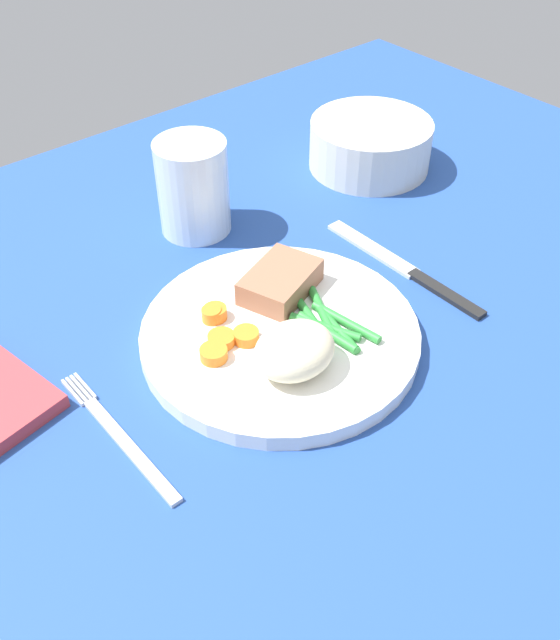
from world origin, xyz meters
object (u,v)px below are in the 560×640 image
object	(u,v)px
knife	(406,269)
salad_bowl	(370,142)
dinner_plate	(280,335)
meat_portion	(280,282)
water_glass	(194,193)
fork	(119,436)

from	to	relation	value
knife	salad_bowl	world-z (taller)	salad_bowl
dinner_plate	meat_portion	distance (cm)	5.61
dinner_plate	water_glass	xyz separation A→B (cm)	(4.88, 20.05, 3.64)
meat_portion	knife	bearing A→B (deg)	-17.82
dinner_plate	salad_bowl	distance (cm)	34.00
fork	meat_portion	bearing A→B (deg)	15.71
dinner_plate	meat_portion	size ratio (longest dim) A/B	3.28
dinner_plate	water_glass	size ratio (longest dim) A/B	2.46
dinner_plate	fork	world-z (taller)	dinner_plate
knife	fork	bearing A→B (deg)	-178.11
salad_bowl	water_glass	bearing A→B (deg)	173.59
meat_portion	fork	size ratio (longest dim) A/B	0.46
water_glass	salad_bowl	xyz separation A→B (cm)	(24.27, -2.72, -1.11)
knife	salad_bowl	size ratio (longest dim) A/B	1.39
meat_portion	knife	xyz separation A→B (cm)	(13.25, -4.26, -2.61)
dinner_plate	salad_bowl	xyz separation A→B (cm)	(29.15, 17.33, 2.53)
fork	water_glass	distance (cm)	30.16
meat_portion	salad_bowl	distance (cm)	29.00
water_glass	fork	bearing A→B (deg)	-137.16
knife	dinner_plate	bearing A→B (deg)	-179.04
dinner_plate	knife	world-z (taller)	dinner_plate
fork	knife	size ratio (longest dim) A/B	0.81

